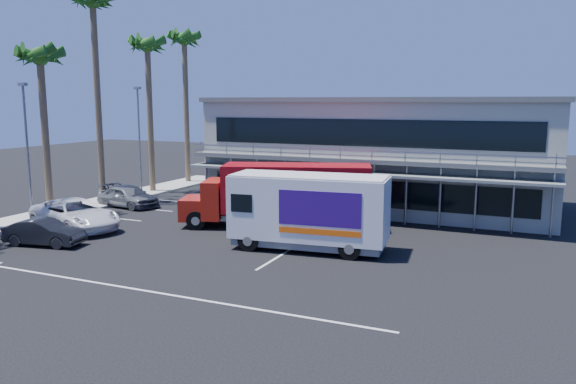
% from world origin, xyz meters
% --- Properties ---
extents(ground, '(120.00, 120.00, 0.00)m').
position_xyz_m(ground, '(0.00, 0.00, 0.00)').
color(ground, black).
rests_on(ground, ground).
extents(building, '(22.40, 12.00, 7.30)m').
position_xyz_m(building, '(3.00, 14.94, 3.66)').
color(building, '#9B9E91').
rests_on(building, ground).
extents(curb_strip, '(3.00, 32.00, 0.16)m').
position_xyz_m(curb_strip, '(-15.00, 6.00, 0.08)').
color(curb_strip, '#A5A399').
rests_on(curb_strip, ground).
extents(palm_c, '(2.80, 2.80, 10.75)m').
position_xyz_m(palm_c, '(-14.90, 3.00, 9.21)').
color(palm_c, brown).
rests_on(palm_c, ground).
extents(palm_d, '(2.80, 2.80, 14.75)m').
position_xyz_m(palm_d, '(-15.20, 8.00, 12.80)').
color(palm_d, brown).
rests_on(palm_d, ground).
extents(palm_e, '(2.80, 2.80, 12.25)m').
position_xyz_m(palm_e, '(-14.70, 13.00, 10.57)').
color(palm_e, brown).
rests_on(palm_e, ground).
extents(palm_f, '(2.80, 2.80, 13.25)m').
position_xyz_m(palm_f, '(-15.10, 18.50, 11.47)').
color(palm_f, brown).
rests_on(palm_f, ground).
extents(light_pole_near, '(0.50, 0.25, 8.09)m').
position_xyz_m(light_pole_near, '(-14.20, 1.00, 4.50)').
color(light_pole_near, gray).
rests_on(light_pole_near, ground).
extents(light_pole_far, '(0.50, 0.25, 8.09)m').
position_xyz_m(light_pole_far, '(-14.20, 11.00, 4.50)').
color(light_pole_far, gray).
rests_on(light_pole_far, ground).
extents(red_truck, '(10.83, 5.68, 3.57)m').
position_xyz_m(red_truck, '(-0.28, 5.94, 1.96)').
color(red_truck, '#AB1A0D').
rests_on(red_truck, ground).
extents(white_van, '(7.66, 3.33, 3.63)m').
position_xyz_m(white_van, '(2.79, 2.00, 1.93)').
color(white_van, silver).
rests_on(white_van, ground).
extents(parked_car_b, '(4.17, 2.12, 1.31)m').
position_xyz_m(parked_car_b, '(-9.50, -2.50, 0.65)').
color(parked_car_b, black).
rests_on(parked_car_b, ground).
extents(parked_car_c, '(6.60, 4.44, 1.68)m').
position_xyz_m(parked_car_c, '(-10.69, 0.80, 0.84)').
color(parked_car_c, silver).
rests_on(parked_car_c, ground).
extents(parked_car_d, '(5.09, 3.05, 1.38)m').
position_xyz_m(parked_car_d, '(-12.50, 7.60, 0.69)').
color(parked_car_d, '#282B35').
rests_on(parked_car_d, ground).
extents(parked_car_e, '(4.43, 2.26, 1.44)m').
position_xyz_m(parked_car_e, '(-12.50, 7.20, 0.72)').
color(parked_car_e, slate).
rests_on(parked_car_e, ground).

